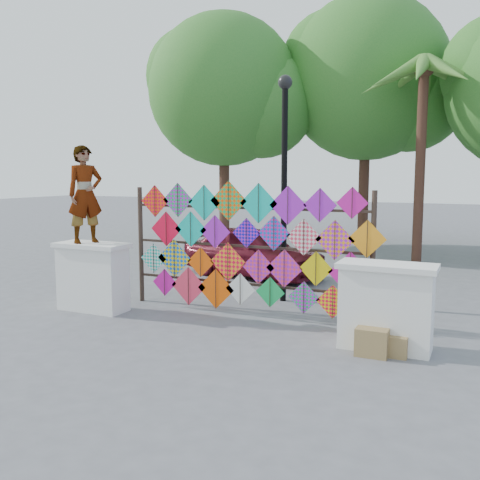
% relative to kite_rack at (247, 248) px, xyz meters
% --- Properties ---
extents(ground, '(80.00, 80.00, 0.00)m').
position_rel_kite_rack_xyz_m(ground, '(-0.07, -0.73, -1.23)').
color(ground, slate).
rests_on(ground, ground).
extents(parapet_left, '(1.40, 0.65, 1.28)m').
position_rel_kite_rack_xyz_m(parapet_left, '(-2.77, -0.93, -0.58)').
color(parapet_left, white).
rests_on(parapet_left, ground).
extents(parapet_right, '(1.40, 0.65, 1.28)m').
position_rel_kite_rack_xyz_m(parapet_right, '(2.63, -0.93, -0.58)').
color(parapet_right, white).
rests_on(parapet_right, ground).
extents(kite_rack, '(4.93, 0.24, 2.44)m').
position_rel_kite_rack_xyz_m(kite_rack, '(0.00, 0.00, 0.00)').
color(kite_rack, '#31231B').
rests_on(kite_rack, ground).
extents(tree_west, '(5.85, 5.20, 8.01)m').
position_rel_kite_rack_xyz_m(tree_west, '(-4.47, 8.30, 4.15)').
color(tree_west, '#4B2C20').
rests_on(tree_west, ground).
extents(tree_mid, '(6.30, 5.60, 8.61)m').
position_rel_kite_rack_xyz_m(tree_mid, '(0.04, 10.30, 4.55)').
color(tree_mid, '#4B2C20').
rests_on(tree_mid, ground).
extents(palm_tree, '(3.62, 3.62, 5.83)m').
position_rel_kite_rack_xyz_m(palm_tree, '(2.13, 7.27, 3.73)').
color(palm_tree, '#4B2C20').
rests_on(palm_tree, ground).
extents(vendor_woman, '(0.69, 0.78, 1.80)m').
position_rel_kite_rack_xyz_m(vendor_woman, '(-2.88, -0.93, 0.96)').
color(vendor_woman, '#99999E').
rests_on(vendor_woman, parapet_left).
extents(sedan, '(4.01, 2.35, 1.28)m').
position_rel_kite_rack_xyz_m(sedan, '(-1.34, 3.37, -0.59)').
color(sedan, '#550E1B').
rests_on(sedan, ground).
extents(lamppost, '(0.28, 0.28, 4.46)m').
position_rel_kite_rack_xyz_m(lamppost, '(0.23, 1.27, 1.46)').
color(lamppost, black).
rests_on(lamppost, ground).
extents(cardboard_box_near, '(0.45, 0.40, 0.40)m').
position_rel_kite_rack_xyz_m(cardboard_box_near, '(2.52, -1.25, -1.03)').
color(cardboard_box_near, '#978249').
rests_on(cardboard_box_near, ground).
extents(cardboard_box_far, '(0.36, 0.33, 0.30)m').
position_rel_kite_rack_xyz_m(cardboard_box_far, '(2.81, -1.16, -1.07)').
color(cardboard_box_far, '#978249').
rests_on(cardboard_box_far, ground).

